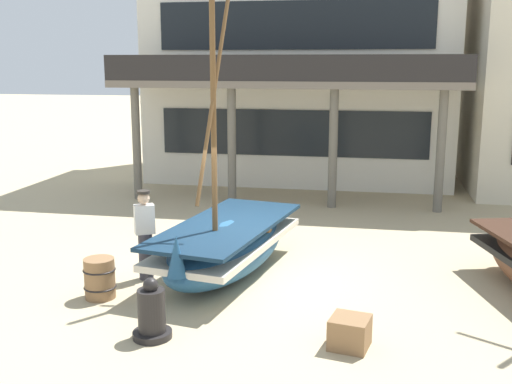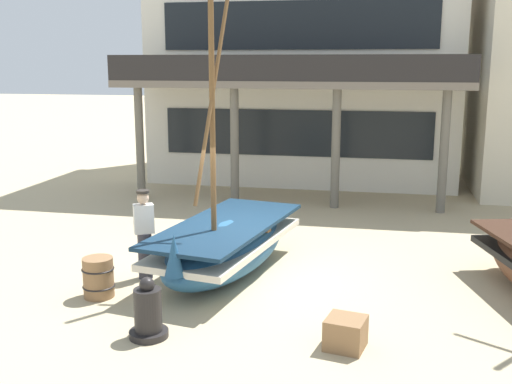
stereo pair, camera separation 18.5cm
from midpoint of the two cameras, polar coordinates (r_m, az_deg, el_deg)
The scene contains 7 objects.
ground_plane at distance 11.80m, azimuth -0.54°, elevation -7.66°, with size 120.00×120.00×0.00m, color tan.
fishing_boat_centre_large at distance 11.70m, azimuth -2.39°, elevation -4.96°, with size 2.36×4.34×5.30m.
fisherman_by_hull at distance 11.52m, azimuth -9.89°, elevation -3.99°, with size 0.42×0.37×1.68m.
capstan_winch at distance 9.25m, azimuth -9.43°, elevation -11.08°, with size 0.58×0.58×0.93m.
wooden_barrel at distance 10.93m, azimuth -13.98°, elevation -7.72°, with size 0.56×0.56×0.70m.
cargo_crate at distance 8.98m, azimuth 8.94°, elevation -12.83°, with size 0.53×0.53×0.45m, color olive.
harbor_building_main at distance 22.13m, azimuth 5.19°, elevation 14.73°, with size 10.36×8.82×10.10m.
Camera 2 is at (2.45, -10.84, 3.97)m, focal length 42.99 mm.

